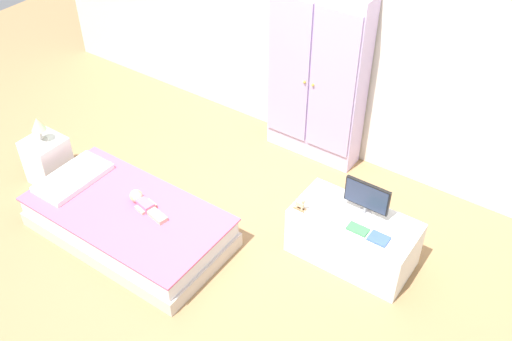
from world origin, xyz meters
TOP-DOWN VIEW (x-y plane):
  - ground_plane at (0.00, 0.00)m, footprint 10.00×10.00m
  - back_wall at (0.00, 1.57)m, footprint 6.40×0.05m
  - bed at (-0.63, -0.32)m, footprint 1.55×0.81m
  - pillow at (-1.21, -0.32)m, footprint 0.32×0.58m
  - doll at (-0.56, -0.23)m, footprint 0.39×0.15m
  - nightstand at (-1.66, -0.22)m, footprint 0.30×0.30m
  - table_lamp at (-1.66, -0.22)m, footprint 0.12×0.12m
  - wardrobe at (-0.03, 1.41)m, footprint 0.84×0.27m
  - tv_stand at (0.87, 0.44)m, footprint 0.89×0.45m
  - tv_monitor at (0.89, 0.52)m, footprint 0.33×0.10m
  - rocking_horse_toy at (0.51, 0.29)m, footprint 0.09×0.04m
  - book_green at (0.93, 0.34)m, footprint 0.15×0.08m
  - book_blue at (1.09, 0.34)m, footprint 0.14×0.11m

SIDE VIEW (x-z plane):
  - ground_plane at x=0.00m, z-range -0.02..0.00m
  - bed at x=-0.63m, z-range 0.00..0.28m
  - tv_stand at x=0.87m, z-range 0.00..0.40m
  - nightstand at x=-1.66m, z-range 0.00..0.41m
  - pillow at x=-1.21m, z-range 0.28..0.32m
  - doll at x=-0.56m, z-range 0.27..0.36m
  - book_blue at x=1.09m, z-range 0.40..0.42m
  - book_green at x=0.93m, z-range 0.40..0.42m
  - rocking_horse_toy at x=0.51m, z-range 0.40..0.51m
  - tv_monitor at x=0.89m, z-range 0.42..0.69m
  - table_lamp at x=-1.66m, z-range 0.46..0.68m
  - wardrobe at x=-0.03m, z-range 0.00..1.56m
  - back_wall at x=0.00m, z-range 0.00..2.70m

